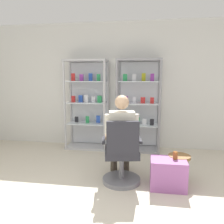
% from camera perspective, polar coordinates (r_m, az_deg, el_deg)
% --- Properties ---
extents(back_wall, '(6.00, 0.10, 2.70)m').
position_cam_1_polar(back_wall, '(5.00, 0.54, 6.69)').
color(back_wall, silver).
rests_on(back_wall, ground).
extents(display_cabinet_left, '(0.90, 0.45, 1.90)m').
position_cam_1_polar(display_cabinet_left, '(4.91, -6.24, 2.12)').
color(display_cabinet_left, '#B7B7BC').
rests_on(display_cabinet_left, ground).
extents(display_cabinet_right, '(0.90, 0.45, 1.90)m').
position_cam_1_polar(display_cabinet_right, '(4.75, 6.71, 1.80)').
color(display_cabinet_right, gray).
rests_on(display_cabinet_right, ground).
extents(office_chair, '(0.60, 0.56, 0.96)m').
position_cam_1_polar(office_chair, '(3.30, 2.49, -11.50)').
color(office_chair, slate).
rests_on(office_chair, ground).
extents(seated_shopkeeper, '(0.54, 0.61, 1.29)m').
position_cam_1_polar(seated_shopkeeper, '(3.36, 2.34, -5.43)').
color(seated_shopkeeper, '#3F382D').
rests_on(seated_shopkeeper, ground).
extents(storage_crate, '(0.49, 0.36, 0.41)m').
position_cam_1_polar(storage_crate, '(3.35, 14.01, -14.90)').
color(storage_crate, '#9E599E').
rests_on(storage_crate, ground).
extents(tea_glass, '(0.07, 0.07, 0.11)m').
position_cam_1_polar(tea_glass, '(3.29, 15.75, -10.56)').
color(tea_glass, brown).
rests_on(tea_glass, storage_crate).
extents(wooden_stool, '(0.32, 0.32, 0.42)m').
position_cam_1_polar(wooden_stool, '(3.48, 16.66, -11.80)').
color(wooden_stool, olive).
rests_on(wooden_stool, ground).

